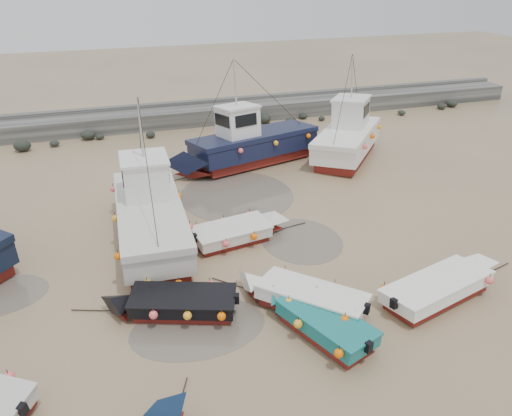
{
  "coord_description": "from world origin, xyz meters",
  "views": [
    {
      "loc": [
        -3.91,
        -14.47,
        11.27
      ],
      "look_at": [
        1.98,
        4.26,
        1.4
      ],
      "focal_mm": 35.0,
      "sensor_mm": 36.0,
      "label": 1
    }
  ],
  "objects_px": {
    "dinghy_5": "(239,230)",
    "dinghy_6": "(302,295)",
    "cabin_boat_2": "(246,144)",
    "dinghy_2": "(318,317)",
    "person": "(131,221)",
    "dinghy_3": "(445,285)",
    "cabin_boat_1": "(149,210)",
    "cabin_boat_3": "(350,135)",
    "dinghy_4": "(173,301)"
  },
  "relations": [
    {
      "from": "dinghy_5",
      "to": "dinghy_6",
      "type": "relative_size",
      "value": 1.14
    },
    {
      "from": "cabin_boat_2",
      "to": "dinghy_5",
      "type": "bearing_deg",
      "value": 146.32
    },
    {
      "from": "dinghy_2",
      "to": "person",
      "type": "bearing_deg",
      "value": 96.01
    },
    {
      "from": "dinghy_3",
      "to": "cabin_boat_1",
      "type": "height_order",
      "value": "cabin_boat_1"
    },
    {
      "from": "dinghy_2",
      "to": "cabin_boat_3",
      "type": "relative_size",
      "value": 0.66
    },
    {
      "from": "dinghy_2",
      "to": "dinghy_3",
      "type": "xyz_separation_m",
      "value": [
        5.22,
        0.34,
        -0.02
      ]
    },
    {
      "from": "person",
      "to": "dinghy_4",
      "type": "bearing_deg",
      "value": 92.89
    },
    {
      "from": "dinghy_6",
      "to": "cabin_boat_1",
      "type": "distance_m",
      "value": 8.24
    },
    {
      "from": "person",
      "to": "cabin_boat_2",
      "type": "bearing_deg",
      "value": -147.73
    },
    {
      "from": "dinghy_3",
      "to": "dinghy_6",
      "type": "xyz_separation_m",
      "value": [
        -5.25,
        1.0,
        0.01
      ]
    },
    {
      "from": "dinghy_6",
      "to": "person",
      "type": "xyz_separation_m",
      "value": [
        -5.3,
        8.59,
        -0.54
      ]
    },
    {
      "from": "dinghy_3",
      "to": "dinghy_4",
      "type": "distance_m",
      "value": 9.89
    },
    {
      "from": "dinghy_6",
      "to": "dinghy_4",
      "type": "bearing_deg",
      "value": 121.88
    },
    {
      "from": "dinghy_2",
      "to": "cabin_boat_2",
      "type": "relative_size",
      "value": 0.5
    },
    {
      "from": "dinghy_6",
      "to": "cabin_boat_1",
      "type": "bearing_deg",
      "value": 78.49
    },
    {
      "from": "cabin_boat_3",
      "to": "person",
      "type": "height_order",
      "value": "cabin_boat_3"
    },
    {
      "from": "dinghy_2",
      "to": "dinghy_5",
      "type": "height_order",
      "value": "same"
    },
    {
      "from": "cabin_boat_1",
      "to": "person",
      "type": "relative_size",
      "value": 6.08
    },
    {
      "from": "dinghy_4",
      "to": "dinghy_6",
      "type": "distance_m",
      "value": 4.55
    },
    {
      "from": "dinghy_5",
      "to": "person",
      "type": "bearing_deg",
      "value": -137.0
    },
    {
      "from": "dinghy_6",
      "to": "cabin_boat_2",
      "type": "bearing_deg",
      "value": 36.65
    },
    {
      "from": "dinghy_3",
      "to": "dinghy_4",
      "type": "xyz_separation_m",
      "value": [
        -9.68,
        2.04,
        0.01
      ]
    },
    {
      "from": "dinghy_3",
      "to": "cabin_boat_1",
      "type": "relative_size",
      "value": 0.59
    },
    {
      "from": "dinghy_4",
      "to": "cabin_boat_1",
      "type": "relative_size",
      "value": 0.52
    },
    {
      "from": "dinghy_2",
      "to": "dinghy_3",
      "type": "relative_size",
      "value": 0.82
    },
    {
      "from": "cabin_boat_3",
      "to": "dinghy_5",
      "type": "bearing_deg",
      "value": -98.17
    },
    {
      "from": "dinghy_4",
      "to": "cabin_boat_2",
      "type": "distance_m",
      "value": 14.42
    },
    {
      "from": "dinghy_6",
      "to": "cabin_boat_1",
      "type": "relative_size",
      "value": 0.44
    },
    {
      "from": "cabin_boat_2",
      "to": "person",
      "type": "bearing_deg",
      "value": 110.69
    },
    {
      "from": "cabin_boat_1",
      "to": "cabin_boat_2",
      "type": "relative_size",
      "value": 1.02
    },
    {
      "from": "dinghy_2",
      "to": "dinghy_5",
      "type": "distance_m",
      "value": 6.63
    },
    {
      "from": "person",
      "to": "dinghy_5",
      "type": "bearing_deg",
      "value": 139.24
    },
    {
      "from": "dinghy_6",
      "to": "cabin_boat_2",
      "type": "xyz_separation_m",
      "value": [
        2.04,
        13.9,
        0.77
      ]
    },
    {
      "from": "dinghy_5",
      "to": "cabin_boat_2",
      "type": "height_order",
      "value": "cabin_boat_2"
    },
    {
      "from": "dinghy_2",
      "to": "person",
      "type": "xyz_separation_m",
      "value": [
        -5.32,
        9.93,
        -0.55
      ]
    },
    {
      "from": "dinghy_3",
      "to": "cabin_boat_2",
      "type": "distance_m",
      "value": 15.26
    },
    {
      "from": "dinghy_3",
      "to": "dinghy_5",
      "type": "xyz_separation_m",
      "value": [
        -6.11,
        6.23,
        0.02
      ]
    },
    {
      "from": "dinghy_2",
      "to": "dinghy_4",
      "type": "distance_m",
      "value": 5.05
    },
    {
      "from": "dinghy_2",
      "to": "cabin_boat_2",
      "type": "xyz_separation_m",
      "value": [
        2.01,
        15.24,
        0.76
      ]
    },
    {
      "from": "cabin_boat_2",
      "to": "cabin_boat_1",
      "type": "bearing_deg",
      "value": 121.88
    },
    {
      "from": "dinghy_2",
      "to": "dinghy_5",
      "type": "xyz_separation_m",
      "value": [
        -0.89,
        6.57,
        0.0
      ]
    },
    {
      "from": "dinghy_3",
      "to": "cabin_boat_2",
      "type": "height_order",
      "value": "cabin_boat_2"
    },
    {
      "from": "cabin_boat_1",
      "to": "person",
      "type": "bearing_deg",
      "value": 115.23
    },
    {
      "from": "cabin_boat_1",
      "to": "person",
      "type": "xyz_separation_m",
      "value": [
        -0.77,
        1.75,
        -1.31
      ]
    },
    {
      "from": "dinghy_5",
      "to": "cabin_boat_1",
      "type": "bearing_deg",
      "value": -123.55
    },
    {
      "from": "dinghy_6",
      "to": "person",
      "type": "relative_size",
      "value": 2.68
    },
    {
      "from": "cabin_boat_1",
      "to": "cabin_boat_3",
      "type": "relative_size",
      "value": 1.36
    },
    {
      "from": "cabin_boat_1",
      "to": "dinghy_4",
      "type": "bearing_deg",
      "value": -87.6
    },
    {
      "from": "dinghy_2",
      "to": "cabin_boat_1",
      "type": "relative_size",
      "value": 0.49
    },
    {
      "from": "dinghy_6",
      "to": "cabin_boat_2",
      "type": "distance_m",
      "value": 14.07
    }
  ]
}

